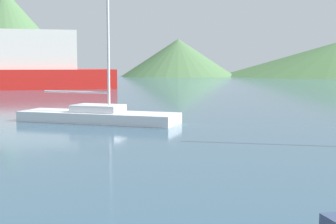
{
  "coord_description": "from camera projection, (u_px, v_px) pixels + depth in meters",
  "views": [
    {
      "loc": [
        -1.89,
        0.21,
        2.61
      ],
      "look_at": [
        0.52,
        14.0,
        1.2
      ],
      "focal_mm": 50.0,
      "sensor_mm": 36.0,
      "label": 1
    }
  ],
  "objects": [
    {
      "name": "sailboat_middle",
      "position": [
        98.0,
        114.0,
        21.36
      ],
      "size": [
        7.47,
        5.26,
        10.38
      ],
      "rotation": [
        0.0,
        0.0,
        -0.5
      ],
      "color": "silver",
      "rests_on": "ground_plane"
    },
    {
      "name": "hill_central",
      "position": [
        4.0,
        34.0,
        93.33
      ],
      "size": [
        31.03,
        31.03,
        17.76
      ],
      "color": "#476B42",
      "rests_on": "ground_plane"
    },
    {
      "name": "hill_east",
      "position": [
        178.0,
        58.0,
        110.5
      ],
      "size": [
        27.02,
        27.02,
        8.76
      ],
      "color": "#476B42",
      "rests_on": "ground_plane"
    }
  ]
}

